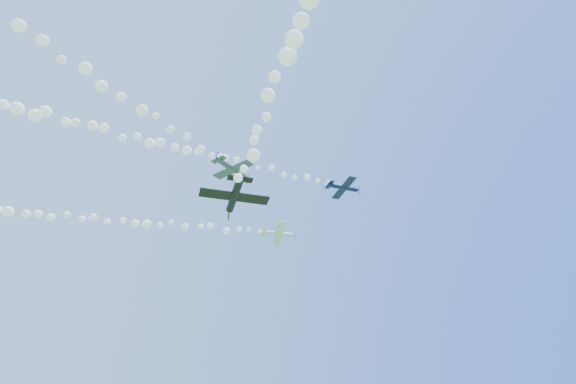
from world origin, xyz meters
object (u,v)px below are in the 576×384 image
plane_navy (344,188)px  plane_black (234,195)px  plane_grey (233,169)px  plane_white (278,234)px

plane_navy → plane_black: plane_navy is taller
plane_grey → plane_black: (-4.81, -12.56, -14.03)m
plane_grey → plane_black: plane_grey is taller
plane_white → plane_navy: 16.45m
plane_white → plane_grey: size_ratio=0.96×
plane_black → plane_grey: bearing=-6.0°
plane_white → plane_black: size_ratio=0.89×
plane_navy → plane_black: 35.46m
plane_white → plane_grey: (-17.56, -16.11, -1.82)m
plane_white → plane_navy: bearing=-53.1°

